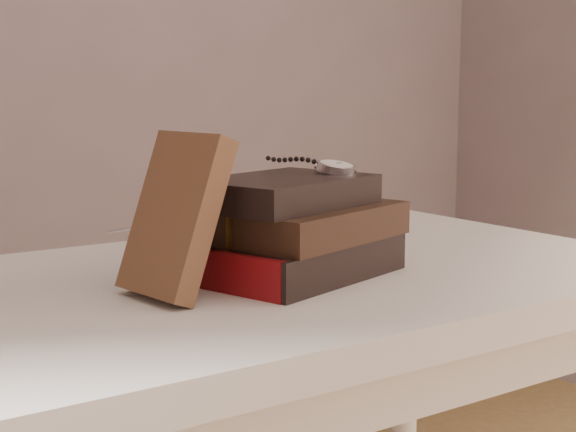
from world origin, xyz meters
TOP-DOWN VIEW (x-y plane):
  - table at (0.00, 0.35)m, footprint 1.00×0.60m
  - book_stack at (0.00, 0.31)m, footprint 0.29×0.23m
  - journal at (-0.17, 0.30)m, footprint 0.11×0.13m
  - pocket_watch at (0.07, 0.32)m, footprint 0.06×0.16m
  - eyeglasses at (-0.11, 0.37)m, footprint 0.13×0.14m

SIDE VIEW (x-z plane):
  - table at x=0.00m, z-range 0.28..1.03m
  - book_stack at x=0.00m, z-range 0.75..0.87m
  - eyeglasses at x=-0.11m, z-range 0.80..0.84m
  - journal at x=-0.17m, z-range 0.75..0.93m
  - pocket_watch at x=0.07m, z-range 0.87..0.89m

